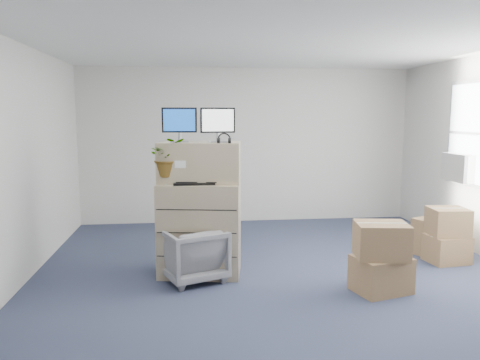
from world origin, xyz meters
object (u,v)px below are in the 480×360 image
at_px(water_bottle, 202,172).
at_px(office_chair, 193,251).
at_px(monitor_left, 179,123).
at_px(keyboard, 196,183).
at_px(potted_plant, 167,163).
at_px(filing_cabinet_lower, 200,229).
at_px(monitor_right, 218,123).

relative_size(water_bottle, office_chair, 0.37).
height_order(monitor_left, water_bottle, monitor_left).
xyz_separation_m(keyboard, potted_plant, (-0.34, 0.08, 0.24)).
bearing_deg(filing_cabinet_lower, monitor_left, 169.42).
xyz_separation_m(water_bottle, potted_plant, (-0.42, -0.06, 0.13)).
distance_m(keyboard, office_chair, 0.82).
xyz_separation_m(filing_cabinet_lower, monitor_left, (-0.23, 0.08, 1.30)).
height_order(filing_cabinet_lower, monitor_right, monitor_right).
distance_m(filing_cabinet_lower, potted_plant, 0.91).
xyz_separation_m(monitor_left, water_bottle, (0.27, -0.06, -0.59)).
relative_size(monitor_left, office_chair, 0.60).
bearing_deg(office_chair, filing_cabinet_lower, -135.76).
bearing_deg(keyboard, office_chair, -120.05).
xyz_separation_m(water_bottle, office_chair, (-0.13, -0.24, -0.92)).
relative_size(filing_cabinet_lower, water_bottle, 4.43).
bearing_deg(water_bottle, keyboard, -118.59).
distance_m(keyboard, water_bottle, 0.19).
bearing_deg(water_bottle, office_chair, -118.86).
bearing_deg(potted_plant, filing_cabinet_lower, 4.70).
distance_m(monitor_left, keyboard, 0.76).
bearing_deg(monitor_left, water_bottle, -9.09).
bearing_deg(keyboard, monitor_right, 18.71).
distance_m(monitor_right, potted_plant, 0.77).
height_order(filing_cabinet_lower, office_chair, filing_cabinet_lower).
xyz_separation_m(monitor_left, keyboard, (0.19, -0.20, -0.71)).
relative_size(filing_cabinet_lower, office_chair, 1.63).
distance_m(filing_cabinet_lower, office_chair, 0.32).
xyz_separation_m(filing_cabinet_lower, water_bottle, (0.04, 0.03, 0.70)).
relative_size(monitor_left, monitor_right, 1.01).
relative_size(monitor_left, keyboard, 0.78).
bearing_deg(keyboard, filing_cabinet_lower, 70.79).
bearing_deg(potted_plant, water_bottle, 7.69).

